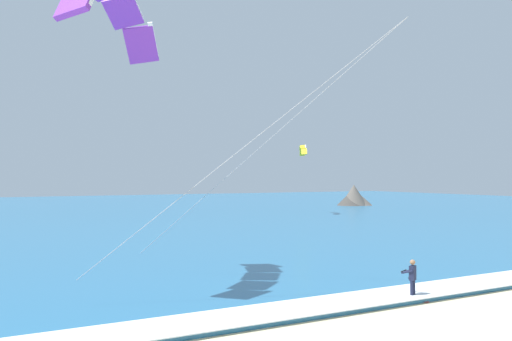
{
  "coord_description": "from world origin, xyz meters",
  "views": [
    {
      "loc": [
        -16.48,
        -4.98,
        5.14
      ],
      "look_at": [
        -6.34,
        14.21,
        5.39
      ],
      "focal_mm": 35.85,
      "sensor_mm": 36.0,
      "label": 1
    }
  ],
  "objects_px": {
    "surfboard": "(413,300)",
    "kitesurfer": "(412,278)",
    "kite_distant": "(303,149)",
    "kite_primary": "(111,6)"
  },
  "relations": [
    {
      "from": "kite_primary",
      "to": "surfboard",
      "type": "bearing_deg",
      "value": -35.22
    },
    {
      "from": "surfboard",
      "to": "kitesurfer",
      "type": "bearing_deg",
      "value": 115.49
    },
    {
      "from": "kite_distant",
      "to": "surfboard",
      "type": "bearing_deg",
      "value": -117.44
    },
    {
      "from": "surfboard",
      "to": "kitesurfer",
      "type": "height_order",
      "value": "kitesurfer"
    },
    {
      "from": "kitesurfer",
      "to": "kite_distant",
      "type": "relative_size",
      "value": 0.45
    },
    {
      "from": "kite_distant",
      "to": "kite_primary",
      "type": "bearing_deg",
      "value": -134.06
    },
    {
      "from": "surfboard",
      "to": "kite_primary",
      "type": "xyz_separation_m",
      "value": [
        -10.74,
        7.58,
        12.77
      ]
    },
    {
      "from": "surfboard",
      "to": "kitesurfer",
      "type": "relative_size",
      "value": 0.86
    },
    {
      "from": "surfboard",
      "to": "kite_distant",
      "type": "xyz_separation_m",
      "value": [
        20.91,
        40.29,
        8.7
      ]
    },
    {
      "from": "kitesurfer",
      "to": "kite_distant",
      "type": "bearing_deg",
      "value": 62.55
    }
  ]
}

